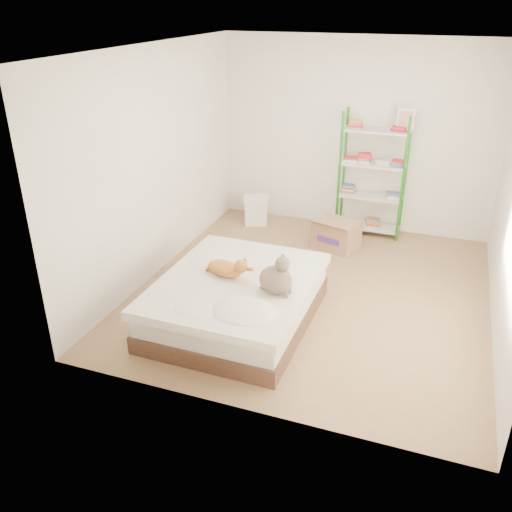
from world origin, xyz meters
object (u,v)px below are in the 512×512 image
at_px(shelf_unit, 373,173).
at_px(white_bin, 256,210).
at_px(cardboard_box, 336,235).
at_px(bed, 237,300).
at_px(grey_cat, 276,274).
at_px(orange_cat, 225,267).

relative_size(shelf_unit, white_bin, 4.08).
bearing_deg(shelf_unit, white_bin, -172.60).
distance_m(shelf_unit, cardboard_box, 1.00).
height_order(bed, grey_cat, grey_cat).
bearing_deg(grey_cat, white_bin, 28.93).
xyz_separation_m(shelf_unit, white_bin, (-1.60, -0.21, -0.67)).
distance_m(bed, white_bin, 2.65).
bearing_deg(bed, orange_cat, 159.24).
height_order(orange_cat, cardboard_box, orange_cat).
relative_size(bed, grey_cat, 4.71).
height_order(cardboard_box, white_bin, cardboard_box).
distance_m(grey_cat, cardboard_box, 2.27).
height_order(shelf_unit, white_bin, shelf_unit).
relative_size(bed, shelf_unit, 1.08).
xyz_separation_m(bed, grey_cat, (0.45, -0.11, 0.44)).
distance_m(orange_cat, shelf_unit, 2.91).
bearing_deg(cardboard_box, shelf_unit, 80.41).
distance_m(shelf_unit, white_bin, 1.75).
relative_size(bed, white_bin, 4.40).
height_order(grey_cat, white_bin, grey_cat).
height_order(grey_cat, cardboard_box, grey_cat).
bearing_deg(white_bin, grey_cat, -66.38).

